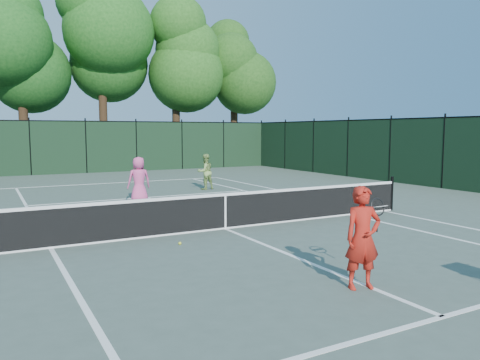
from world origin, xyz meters
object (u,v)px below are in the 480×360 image
loose_ball_midcourt (180,243)px  coach (363,238)px  player_pink (139,180)px  player_green (205,172)px

loose_ball_midcourt → coach: bearing=-69.8°
coach → loose_ball_midcourt: coach is taller
player_pink → player_green: bearing=-144.3°
coach → loose_ball_midcourt: size_ratio=23.76×
coach → loose_ball_midcourt: (-1.47, 4.01, -0.78)m
player_pink → coach: bearing=94.9°
player_green → loose_ball_midcourt: bearing=55.4°
coach → player_pink: 10.22m
player_green → loose_ball_midcourt: 9.71m
coach → player_pink: (-0.52, 10.21, -0.01)m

